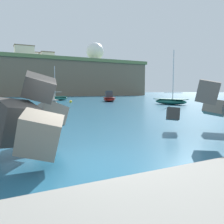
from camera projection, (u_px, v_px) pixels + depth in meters
The scene contains 12 objects.
ground_plane at pixel (85, 164), 6.46m from camera, with size 400.00×400.00×0.00m, color #235B7A.
breakwater_jetty at pixel (69, 118), 7.22m from camera, with size 31.22×5.68×2.74m.
boat_near_left at pixel (170, 101), 33.62m from camera, with size 3.10×5.67×7.84m.
boat_near_centre at pixel (49, 101), 30.79m from camera, with size 2.03×4.57×1.92m.
boat_near_right at pixel (57, 98), 46.48m from camera, with size 4.88×2.80×6.94m.
boat_mid_left at pixel (109, 98), 42.58m from camera, with size 3.41×4.86×2.00m.
mooring_buoy_inner at pixel (71, 102), 37.94m from camera, with size 0.44×0.44×0.44m.
headland_bluff at pixel (44, 79), 94.35m from camera, with size 74.26×40.10×13.64m.
radar_dome at pixel (95, 53), 103.80m from camera, with size 7.89×7.89×9.93m.
station_building_west at pixel (33, 58), 100.80m from camera, with size 4.99×5.16×5.03m.
station_building_central at pixel (24, 53), 87.69m from camera, with size 7.35×4.57×5.47m.
station_building_east at pixel (47, 57), 94.68m from camera, with size 5.30×7.75×3.94m.
Camera 1 is at (-2.12, -5.97, 2.09)m, focal length 36.68 mm.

